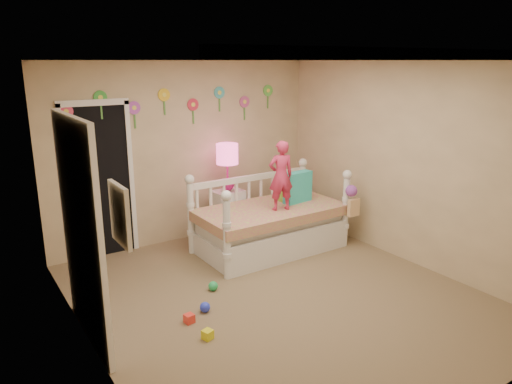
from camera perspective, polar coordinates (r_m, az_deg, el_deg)
floor at (r=5.50m, az=2.63°, el=-12.17°), size 4.00×4.50×0.01m
ceiling at (r=4.88m, az=3.01°, el=16.03°), size 4.00×4.50×0.01m
back_wall at (r=6.94m, az=-8.24°, el=4.89°), size 4.00×0.01×2.60m
left_wall at (r=4.22m, az=-19.75°, el=-2.68°), size 0.01×4.50×2.60m
right_wall at (r=6.39m, az=17.48°, el=3.45°), size 0.01×4.50×2.60m
crown_molding at (r=4.88m, az=3.01°, el=15.68°), size 4.00×4.50×0.06m
daybed at (r=6.57m, az=1.63°, el=-2.29°), size 2.03×1.10×1.10m
pillow_turquoise at (r=6.75m, az=4.95°, el=0.58°), size 0.44×0.20×0.43m
pillow_lime at (r=6.85m, az=4.32°, el=0.60°), size 0.41×0.17×0.38m
child at (r=6.32m, az=2.96°, el=1.93°), size 0.38×0.30×0.93m
nightstand at (r=7.09m, az=-3.32°, el=-2.62°), size 0.45×0.36×0.71m
table_lamp at (r=6.88m, az=-3.42°, el=3.83°), size 0.31×0.31×0.69m
closet_doorway at (r=6.56m, az=-18.01°, el=1.32°), size 0.90×0.04×2.07m
flower_decals at (r=6.80m, az=-9.10°, el=10.10°), size 3.40×0.02×0.50m
mirror_closet at (r=4.58m, az=-19.91°, el=-4.58°), size 0.07×1.30×2.10m
wall_picture at (r=3.32m, az=-15.82°, el=-2.60°), size 0.05×0.34×0.42m
hanging_bag at (r=6.71m, az=11.28°, el=-1.14°), size 0.20×0.16×0.36m
toy_scatter at (r=5.15m, az=-3.90°, el=-13.53°), size 0.98×1.40×0.11m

